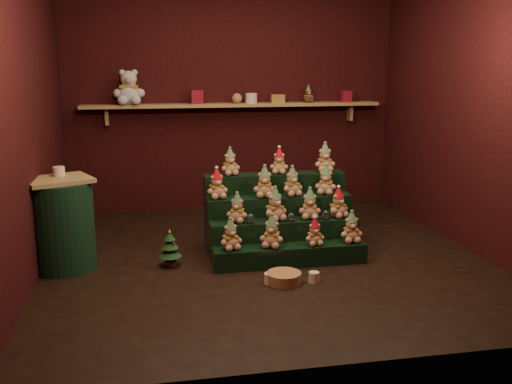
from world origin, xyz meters
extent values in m
plane|color=black|center=(0.00, 0.00, 0.00)|extent=(4.00, 4.00, 0.00)
cube|color=black|center=(0.00, 2.05, 1.40)|extent=(4.00, 0.10, 2.80)
cube|color=black|center=(0.00, -2.05, 1.40)|extent=(4.00, 0.10, 2.80)
cube|color=black|center=(-2.05, 0.00, 1.40)|extent=(0.10, 4.00, 2.80)
cube|color=black|center=(2.05, 0.00, 1.40)|extent=(0.10, 4.00, 2.80)
cube|color=tan|center=(0.00, 1.87, 1.30)|extent=(3.60, 0.26, 0.04)
cube|color=tan|center=(-1.50, 1.94, 1.18)|extent=(0.04, 0.12, 0.20)
cube|color=tan|center=(1.50, 1.94, 1.18)|extent=(0.04, 0.12, 0.20)
cube|color=black|center=(0.18, -0.22, 0.09)|extent=(1.40, 0.22, 0.18)
cube|color=black|center=(0.18, 0.00, 0.18)|extent=(1.40, 0.22, 0.36)
cube|color=black|center=(0.18, 0.22, 0.27)|extent=(1.40, 0.22, 0.54)
cube|color=black|center=(0.18, 0.44, 0.36)|extent=(1.40, 0.22, 0.72)
cylinder|color=black|center=(-0.15, -0.06, 0.37)|extent=(0.06, 0.06, 0.03)
sphere|color=white|center=(-0.15, -0.06, 0.42)|extent=(0.07, 0.07, 0.07)
cylinder|color=black|center=(0.23, -0.06, 0.37)|extent=(0.06, 0.06, 0.02)
sphere|color=white|center=(0.23, -0.06, 0.41)|extent=(0.06, 0.06, 0.06)
cylinder|color=black|center=(0.56, -0.06, 0.37)|extent=(0.06, 0.06, 0.03)
sphere|color=white|center=(0.56, -0.06, 0.42)|extent=(0.07, 0.07, 0.07)
cube|color=tan|center=(-1.82, 0.08, 0.80)|extent=(0.67, 0.62, 0.04)
cylinder|color=black|center=(-1.82, 0.08, 0.39)|extent=(0.57, 0.57, 0.78)
cylinder|color=beige|center=(-1.82, 0.18, 0.86)|extent=(0.10, 0.10, 0.08)
cylinder|color=#482B19|center=(-0.88, -0.06, 0.03)|extent=(0.10, 0.10, 0.05)
cone|color=#143819|center=(-0.88, -0.06, 0.14)|extent=(0.21, 0.21, 0.10)
cone|color=#143819|center=(-0.88, -0.06, 0.22)|extent=(0.15, 0.15, 0.09)
cone|color=#143819|center=(-0.88, -0.06, 0.28)|extent=(0.10, 0.10, 0.07)
cone|color=yellow|center=(-0.88, -0.06, 0.34)|extent=(0.03, 0.03, 0.03)
cylinder|color=beige|center=(-0.10, -0.64, 0.05)|extent=(0.09, 0.09, 0.09)
cylinder|color=beige|center=(0.27, -0.68, 0.04)|extent=(0.09, 0.09, 0.09)
cylinder|color=#AA7A44|center=(0.02, -0.64, 0.05)|extent=(0.30, 0.30, 0.09)
cube|color=maroon|center=(-0.45, 1.85, 1.40)|extent=(0.14, 0.14, 0.16)
cylinder|color=beige|center=(0.21, 1.85, 1.38)|extent=(0.14, 0.14, 0.12)
cube|color=maroon|center=(1.41, 1.85, 1.39)|extent=(0.12, 0.12, 0.14)
sphere|color=tan|center=(0.03, 1.85, 1.38)|extent=(0.12, 0.12, 0.12)
cube|color=orange|center=(0.54, 1.85, 1.37)|extent=(0.16, 0.10, 0.10)
camera|label=1|loc=(-1.04, -4.98, 1.78)|focal=40.00mm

